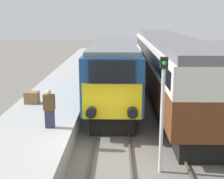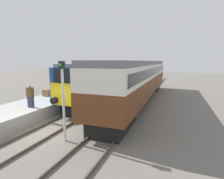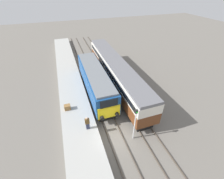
{
  "view_description": "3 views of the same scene",
  "coord_description": "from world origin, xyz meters",
  "px_view_note": "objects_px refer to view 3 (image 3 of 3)",
  "views": [
    {
      "loc": [
        0.25,
        -10.54,
        5.21
      ],
      "look_at": [
        0.0,
        1.96,
        2.26
      ],
      "focal_mm": 50.0,
      "sensor_mm": 36.0,
      "label": 1
    },
    {
      "loc": [
        6.81,
        -7.62,
        3.94
      ],
      "look_at": [
        1.7,
        5.96,
        1.6
      ],
      "focal_mm": 28.0,
      "sensor_mm": 36.0,
      "label": 2
    },
    {
      "loc": [
        -3.42,
        -9.09,
        13.1
      ],
      "look_at": [
        1.7,
        5.96,
        1.6
      ],
      "focal_mm": 24.0,
      "sensor_mm": 36.0,
      "label": 3
    }
  ],
  "objects_px": {
    "passenger_carriage": "(115,70)",
    "luggage_crate": "(67,107)",
    "person_on_platform": "(87,123)",
    "locomotive": "(95,81)",
    "signal_post": "(135,123)"
  },
  "relations": [
    {
      "from": "locomotive",
      "to": "luggage_crate",
      "type": "bearing_deg",
      "value": -143.6
    },
    {
      "from": "locomotive",
      "to": "person_on_platform",
      "type": "height_order",
      "value": "locomotive"
    },
    {
      "from": "passenger_carriage",
      "to": "locomotive",
      "type": "bearing_deg",
      "value": -157.51
    },
    {
      "from": "person_on_platform",
      "to": "signal_post",
      "type": "bearing_deg",
      "value": -26.04
    },
    {
      "from": "passenger_carriage",
      "to": "luggage_crate",
      "type": "relative_size",
      "value": 28.56
    },
    {
      "from": "luggage_crate",
      "to": "person_on_platform",
      "type": "bearing_deg",
      "value": -64.57
    },
    {
      "from": "locomotive",
      "to": "passenger_carriage",
      "type": "xyz_separation_m",
      "value": [
        3.4,
        1.41,
        0.35
      ]
    },
    {
      "from": "locomotive",
      "to": "signal_post",
      "type": "relative_size",
      "value": 3.17
    },
    {
      "from": "locomotive",
      "to": "signal_post",
      "type": "height_order",
      "value": "signal_post"
    },
    {
      "from": "passenger_carriage",
      "to": "luggage_crate",
      "type": "bearing_deg",
      "value": -149.35
    },
    {
      "from": "person_on_platform",
      "to": "passenger_carriage",
      "type": "bearing_deg",
      "value": 53.96
    },
    {
      "from": "person_on_platform",
      "to": "luggage_crate",
      "type": "bearing_deg",
      "value": 115.43
    },
    {
      "from": "locomotive",
      "to": "luggage_crate",
      "type": "relative_size",
      "value": 17.93
    },
    {
      "from": "signal_post",
      "to": "luggage_crate",
      "type": "bearing_deg",
      "value": 136.27
    },
    {
      "from": "locomotive",
      "to": "signal_post",
      "type": "bearing_deg",
      "value": -78.97
    }
  ]
}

